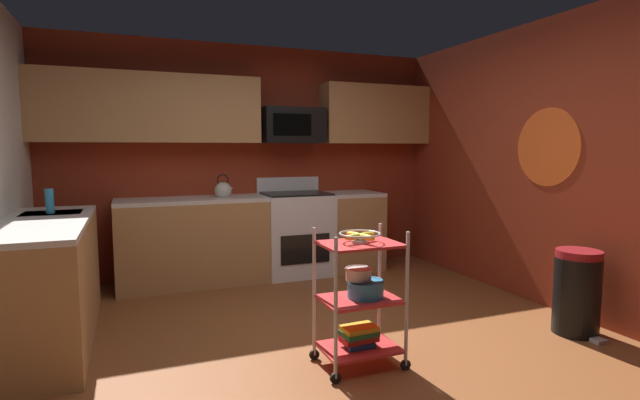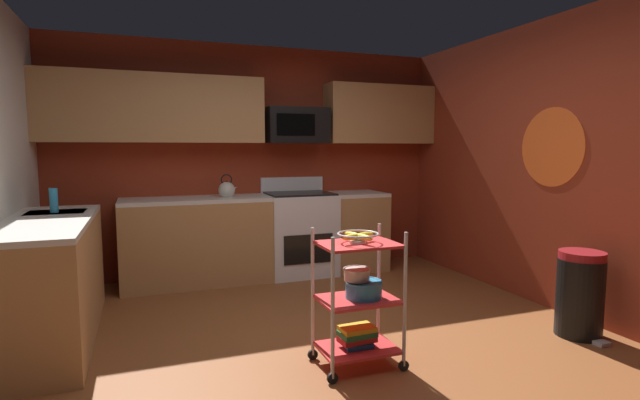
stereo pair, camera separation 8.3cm
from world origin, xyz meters
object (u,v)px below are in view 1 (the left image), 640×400
rolling_cart (359,299)px  mixing_bowl_small (359,273)px  microwave (292,125)px  book_stack (359,336)px  dish_soap_bottle (50,201)px  trash_can (577,292)px  mixing_bowl_large (365,288)px  oven_range (296,233)px  kettle (223,190)px  fruit_bowl (360,236)px

rolling_cart → mixing_bowl_small: bearing=79.1°
microwave → book_stack: microwave is taller
dish_soap_bottle → microwave: bearing=21.0°
dish_soap_bottle → trash_can: (3.81, -1.72, -0.69)m
mixing_bowl_large → book_stack: bearing=180.0°
microwave → dish_soap_bottle: 2.61m
mixing_bowl_large → trash_can: (1.78, -0.12, -0.19)m
mixing_bowl_small → book_stack: 0.42m
rolling_cart → mixing_bowl_small: (0.00, 0.02, 0.17)m
mixing_bowl_small → mixing_bowl_large: bearing=-30.1°
oven_range → kettle: (-0.82, -0.00, 0.52)m
oven_range → dish_soap_bottle: dish_soap_bottle is taller
fruit_bowl → mixing_bowl_small: (0.00, 0.02, -0.26)m
rolling_cart → kettle: (-0.45, 2.40, 0.54)m
oven_range → mixing_bowl_large: size_ratio=4.37×
microwave → dish_soap_bottle: microwave is taller
oven_range → trash_can: oven_range is taller
book_stack → mixing_bowl_large: bearing=0.0°
dish_soap_bottle → book_stack: bearing=-38.9°
microwave → kettle: (-0.82, -0.11, -0.70)m
mixing_bowl_small → book_stack: mixing_bowl_small is taller
kettle → book_stack: bearing=-79.4°
mixing_bowl_large → fruit_bowl: bearing=180.0°
oven_range → rolling_cart: oven_range is taller
rolling_cart → trash_can: bearing=-3.8°
fruit_bowl → trash_can: bearing=-3.8°
book_stack → trash_can: 1.83m
rolling_cart → kettle: kettle is taller
trash_can → fruit_bowl: bearing=176.2°
fruit_bowl → mixing_bowl_large: 0.36m
rolling_cart → trash_can: size_ratio=1.39×
oven_range → dish_soap_bottle: 2.54m
rolling_cart → mixing_bowl_small: size_ratio=5.03×
fruit_bowl → oven_range: bearing=81.2°
oven_range → kettle: 0.97m
fruit_bowl → microwave: bearing=81.6°
rolling_cart → mixing_bowl_large: (0.04, 0.00, 0.07)m
mixing_bowl_large → dish_soap_bottle: dish_soap_bottle is taller
oven_range → rolling_cart: size_ratio=1.20×
dish_soap_bottle → trash_can: 4.23m
fruit_bowl → kettle: kettle is taller
book_stack → dish_soap_bottle: size_ratio=1.25×
oven_range → rolling_cart: (-0.37, -2.40, -0.03)m
oven_range → mixing_bowl_small: (-0.37, -2.38, 0.14)m
trash_can → mixing_bowl_large: bearing=176.1°
mixing_bowl_large → kettle: bearing=101.6°
mixing_bowl_large → dish_soap_bottle: (-2.03, 1.60, 0.50)m
fruit_bowl → mixing_bowl_small: 0.26m
book_stack → kettle: (-0.45, 2.40, 0.80)m
microwave → mixing_bowl_large: size_ratio=2.78×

